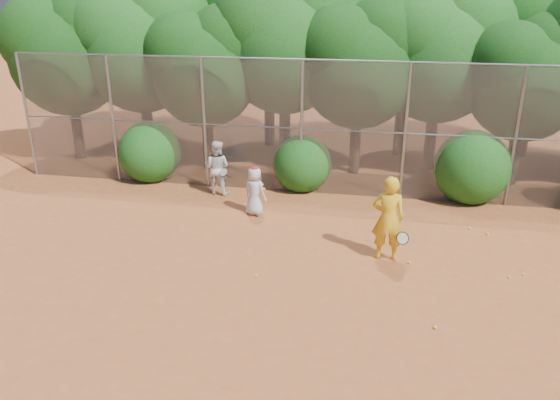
# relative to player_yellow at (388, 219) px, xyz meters

# --- Properties ---
(ground) EXTENTS (80.00, 80.00, 0.00)m
(ground) POSITION_rel_player_yellow_xyz_m (-1.60, -2.02, -1.02)
(ground) COLOR #9B4C23
(ground) RESTS_ON ground
(fence_back) EXTENTS (20.05, 0.09, 4.03)m
(fence_back) POSITION_rel_player_yellow_xyz_m (-1.72, 3.98, 1.03)
(fence_back) COLOR gray
(fence_back) RESTS_ON ground
(tree_0) EXTENTS (4.38, 3.81, 6.00)m
(tree_0) POSITION_rel_player_yellow_xyz_m (-11.04, 6.02, 2.91)
(tree_0) COLOR black
(tree_0) RESTS_ON ground
(tree_1) EXTENTS (4.64, 4.03, 6.35)m
(tree_1) POSITION_rel_player_yellow_xyz_m (-8.54, 6.52, 3.14)
(tree_1) COLOR black
(tree_1) RESTS_ON ground
(tree_2) EXTENTS (3.99, 3.47, 5.47)m
(tree_2) POSITION_rel_player_yellow_xyz_m (-6.05, 5.81, 2.56)
(tree_2) COLOR black
(tree_2) RESTS_ON ground
(tree_3) EXTENTS (4.89, 4.26, 6.70)m
(tree_3) POSITION_rel_player_yellow_xyz_m (-3.54, 6.82, 3.38)
(tree_3) COLOR black
(tree_3) RESTS_ON ground
(tree_4) EXTENTS (4.19, 3.64, 5.73)m
(tree_4) POSITION_rel_player_yellow_xyz_m (-1.05, 6.21, 2.74)
(tree_4) COLOR black
(tree_4) RESTS_ON ground
(tree_5) EXTENTS (4.51, 3.92, 6.17)m
(tree_5) POSITION_rel_player_yellow_xyz_m (1.46, 7.02, 3.03)
(tree_5) COLOR black
(tree_5) RESTS_ON ground
(tree_6) EXTENTS (3.86, 3.36, 5.29)m
(tree_6) POSITION_rel_player_yellow_xyz_m (3.95, 6.01, 2.45)
(tree_6) COLOR black
(tree_6) RESTS_ON ground
(tree_9) EXTENTS (4.83, 4.20, 6.62)m
(tree_9) POSITION_rel_player_yellow_xyz_m (-9.54, 8.82, 3.32)
(tree_9) COLOR black
(tree_9) RESTS_ON ground
(tree_10) EXTENTS (5.15, 4.48, 7.06)m
(tree_10) POSITION_rel_player_yellow_xyz_m (-4.53, 9.02, 3.61)
(tree_10) COLOR black
(tree_10) RESTS_ON ground
(tree_11) EXTENTS (4.64, 4.03, 6.35)m
(tree_11) POSITION_rel_player_yellow_xyz_m (0.46, 8.62, 3.14)
(tree_11) COLOR black
(tree_11) RESTS_ON ground
(tree_12) EXTENTS (5.02, 4.37, 6.88)m
(tree_12) POSITION_rel_player_yellow_xyz_m (4.96, 9.22, 3.49)
(tree_12) COLOR black
(tree_12) RESTS_ON ground
(bush_0) EXTENTS (2.00, 2.00, 2.00)m
(bush_0) POSITION_rel_player_yellow_xyz_m (-7.60, 4.28, -0.02)
(bush_0) COLOR #134A12
(bush_0) RESTS_ON ground
(bush_1) EXTENTS (1.80, 1.80, 1.80)m
(bush_1) POSITION_rel_player_yellow_xyz_m (-2.60, 4.28, -0.12)
(bush_1) COLOR #134A12
(bush_1) RESTS_ON ground
(bush_2) EXTENTS (2.20, 2.20, 2.20)m
(bush_2) POSITION_rel_player_yellow_xyz_m (2.40, 4.28, 0.08)
(bush_2) COLOR #134A12
(bush_2) RESTS_ON ground
(player_yellow) EXTENTS (0.90, 0.57, 2.04)m
(player_yellow) POSITION_rel_player_yellow_xyz_m (0.00, 0.00, 0.00)
(player_yellow) COLOR gold
(player_yellow) RESTS_ON ground
(player_teen) EXTENTS (0.79, 0.67, 1.40)m
(player_teen) POSITION_rel_player_yellow_xyz_m (-3.59, 2.00, -0.32)
(player_teen) COLOR silver
(player_teen) RESTS_ON ground
(player_white) EXTENTS (0.92, 0.82, 1.66)m
(player_white) POSITION_rel_player_yellow_xyz_m (-5.08, 3.38, -0.19)
(player_white) COLOR silver
(player_white) RESTS_ON ground
(ball_0) EXTENTS (0.07, 0.07, 0.07)m
(ball_0) POSITION_rel_player_yellow_xyz_m (0.55, -0.17, -0.99)
(ball_0) COLOR #CCD426
(ball_0) RESTS_ON ground
(ball_1) EXTENTS (0.07, 0.07, 0.07)m
(ball_1) POSITION_rel_player_yellow_xyz_m (2.58, 1.76, -0.99)
(ball_1) COLOR #CCD426
(ball_1) RESTS_ON ground
(ball_2) EXTENTS (0.07, 0.07, 0.07)m
(ball_2) POSITION_rel_player_yellow_xyz_m (0.95, -2.68, -0.99)
(ball_2) COLOR #CCD426
(ball_2) RESTS_ON ground
(ball_3) EXTENTS (0.07, 0.07, 0.07)m
(ball_3) POSITION_rel_player_yellow_xyz_m (2.68, -0.44, -0.99)
(ball_3) COLOR #CCD426
(ball_3) RESTS_ON ground
(ball_4) EXTENTS (0.07, 0.07, 0.07)m
(ball_4) POSITION_rel_player_yellow_xyz_m (-2.78, -1.41, -0.99)
(ball_4) COLOR #CCD426
(ball_4) RESTS_ON ground
(ball_5) EXTENTS (0.07, 0.07, 0.07)m
(ball_5) POSITION_rel_player_yellow_xyz_m (2.18, 2.03, -0.99)
(ball_5) COLOR #CCD426
(ball_5) RESTS_ON ground
(ball_6) EXTENTS (0.07, 0.07, 0.07)m
(ball_6) POSITION_rel_player_yellow_xyz_m (3.01, -0.27, -0.99)
(ball_6) COLOR #CCD426
(ball_6) RESTS_ON ground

